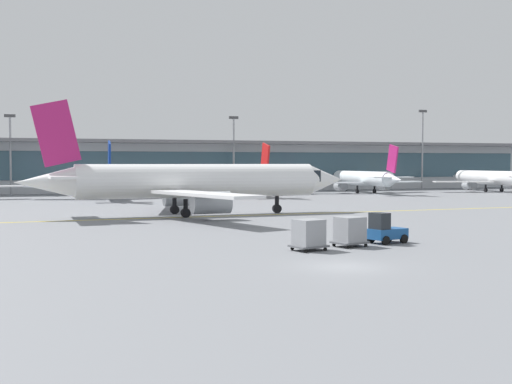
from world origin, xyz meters
TOP-DOWN VIEW (x-y plane):
  - ground_plane at (0.00, 0.00)m, footprint 400.00×400.00m
  - taxiway_centreline_stripe at (0.66, 33.12)m, footprint 109.95×4.18m
  - terminal_concourse at (0.00, 92.38)m, footprint 182.95×11.00m
  - gate_airplane_2 at (-5.28, 70.60)m, footprint 23.90×25.72m
  - gate_airplane_3 at (17.30, 73.00)m, footprint 23.91×25.71m
  - gate_airplane_4 at (40.47, 74.44)m, footprint 23.93×25.66m
  - gate_airplane_5 at (65.64, 71.43)m, footprint 23.90×25.72m
  - taxiing_regional_jet at (0.21, 35.10)m, footprint 34.83×32.41m
  - baggage_tug at (7.04, 8.00)m, footprint 2.87×2.16m
  - cargo_dolly_lead at (3.98, 7.19)m, footprint 2.44×2.09m
  - cargo_dolly_trailing at (0.70, 6.31)m, footprint 2.44×2.09m
  - apron_light_mast_1 at (-19.47, 86.42)m, footprint 1.80×0.36m
  - apron_light_mast_2 at (19.64, 86.11)m, footprint 1.80×0.36m
  - apron_light_mast_3 at (59.83, 85.32)m, footprint 1.80×0.36m

SIDE VIEW (x-z plane):
  - ground_plane at x=0.00m, z-range 0.00..0.00m
  - taxiway_centreline_stripe at x=0.66m, z-range 0.00..0.01m
  - baggage_tug at x=7.04m, z-range -0.16..1.94m
  - cargo_dolly_lead at x=3.98m, z-range 0.08..2.02m
  - cargo_dolly_trailing at x=0.70m, z-range 0.08..2.02m
  - gate_airplane_2 at x=-5.28m, z-range -1.71..6.82m
  - gate_airplane_3 at x=17.30m, z-range -1.71..6.82m
  - gate_airplane_4 at x=40.47m, z-range -1.71..6.82m
  - gate_airplane_5 at x=65.64m, z-range -1.71..6.82m
  - taxiing_regional_jet at x=0.21m, z-range -2.31..9.24m
  - terminal_concourse at x=0.00m, z-range 0.12..9.72m
  - apron_light_mast_1 at x=-19.47m, z-range 0.68..14.25m
  - apron_light_mast_2 at x=19.64m, z-range 0.69..14.78m
  - apron_light_mast_3 at x=59.83m, z-range 0.70..16.94m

